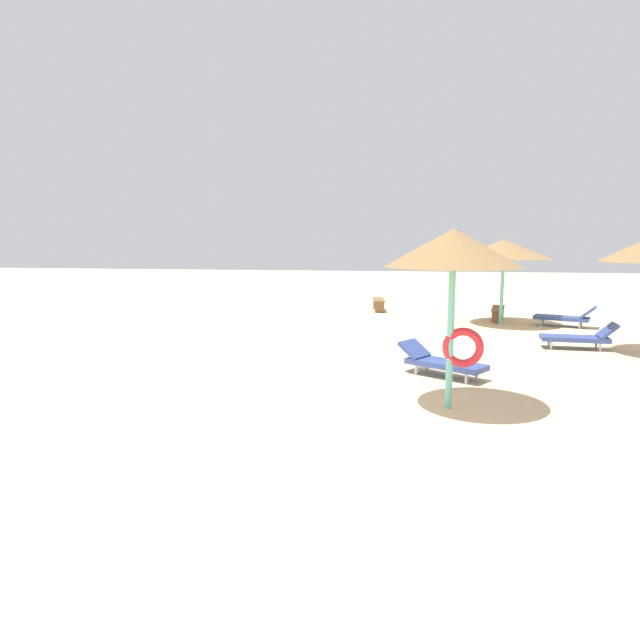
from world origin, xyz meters
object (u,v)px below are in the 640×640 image
at_px(parasol_0, 453,251).
at_px(lounger_2, 580,337).
at_px(bench_1, 379,302).
at_px(lounger_1, 566,317).
at_px(parasol_1, 504,249).
at_px(bench_0, 498,311).
at_px(lounger_0, 440,362).

height_order(parasol_0, lounger_2, parasol_0).
bearing_deg(bench_1, lounger_1, -26.69).
xyz_separation_m(parasol_0, parasol_1, (2.47, 10.06, -0.20)).
bearing_deg(bench_0, lounger_2, -74.88).
bearing_deg(lounger_2, bench_1, 128.38).
distance_m(lounger_1, bench_1, 7.06).
bearing_deg(lounger_0, lounger_2, 42.75).
bearing_deg(bench_1, lounger_0, -80.53).
height_order(bench_0, bench_1, same).
height_order(lounger_0, lounger_1, lounger_1).
bearing_deg(parasol_0, parasol_1, 76.19).
bearing_deg(parasol_0, bench_1, 97.80).
height_order(lounger_1, lounger_2, lounger_2).
xyz_separation_m(parasol_1, lounger_2, (1.38, -4.14, -2.22)).
bearing_deg(parasol_0, lounger_1, 65.35).
bearing_deg(bench_0, parasol_0, -102.97).
xyz_separation_m(parasol_0, lounger_0, (-0.00, 2.35, -2.43)).
bearing_deg(lounger_1, lounger_2, -99.69).
bearing_deg(bench_0, lounger_0, -106.39).
distance_m(parasol_1, bench_0, 2.34).
relative_size(parasol_1, lounger_2, 1.60).
distance_m(parasol_1, bench_1, 5.63).
bearing_deg(parasol_1, bench_1, 145.08).
bearing_deg(lounger_2, bench_0, 105.12).
bearing_deg(bench_0, lounger_1, -27.04).
height_order(lounger_2, bench_1, lounger_2).
relative_size(lounger_0, bench_1, 1.26).
relative_size(parasol_0, lounger_1, 1.57).
bearing_deg(parasol_1, lounger_1, -5.58).
relative_size(parasol_1, bench_0, 1.99).
bearing_deg(parasol_1, lounger_2, -71.60).
distance_m(parasol_1, lounger_2, 4.90).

